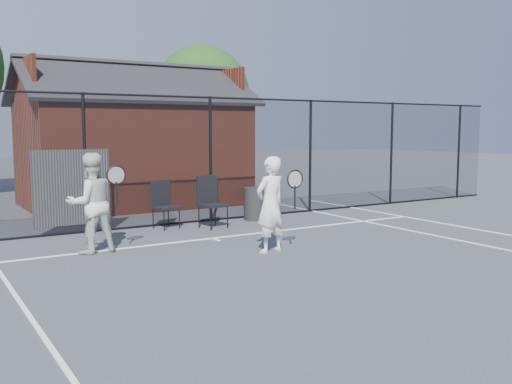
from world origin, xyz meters
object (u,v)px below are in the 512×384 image
waste_bin (255,204)px  player_back (91,203)px  player_front (271,204)px  chair_left (213,203)px  chair_right (166,205)px  clubhouse (133,150)px

waste_bin → player_back: bearing=-159.9°
player_front → chair_left: player_front is taller
player_front → chair_right: player_front is taller
clubhouse → chair_left: 5.01m
player_back → waste_bin: bearing=20.1°
clubhouse → player_back: bearing=-116.2°
clubhouse → player_front: 7.75m
clubhouse → player_back: size_ratio=3.59×
clubhouse → player_front: (-0.20, -7.71, -0.73)m
waste_bin → chair_left: bearing=-160.5°
clubhouse → waste_bin: clubhouse is taller
clubhouse → chair_right: bearing=-100.8°
clubhouse → chair_right: size_ratio=6.19×
clubhouse → chair_right: clubhouse is taller
chair_left → chair_right: bearing=142.8°
clubhouse → player_back: 6.77m
chair_right → clubhouse: bearing=66.3°
player_back → chair_left: (3.06, 1.14, -0.33)m
player_front → waste_bin: 3.75m
player_back → chair_right: (2.13, 1.64, -0.38)m
player_front → chair_left: (0.29, 2.81, -0.30)m
player_front → chair_right: (-0.64, 3.31, -0.35)m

